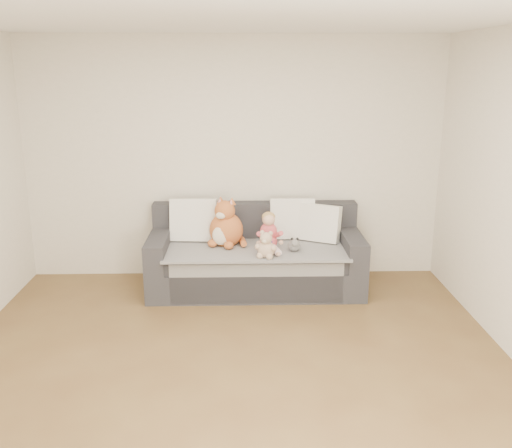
% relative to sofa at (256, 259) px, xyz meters
% --- Properties ---
extents(room_shell, '(5.00, 5.00, 5.00)m').
position_rel_sofa_xyz_m(room_shell, '(-0.22, -1.64, 0.99)').
color(room_shell, brown).
rests_on(room_shell, ground).
extents(sofa, '(2.20, 0.94, 0.85)m').
position_rel_sofa_xyz_m(sofa, '(0.00, 0.00, 0.00)').
color(sofa, '#27272B').
rests_on(sofa, ground).
extents(cushion_left, '(0.50, 0.25, 0.46)m').
position_rel_sofa_xyz_m(cushion_left, '(-0.65, 0.18, 0.39)').
color(cushion_left, silver).
rests_on(cushion_left, sofa).
extents(cushion_right_back, '(0.48, 0.22, 0.45)m').
position_rel_sofa_xyz_m(cushion_right_back, '(0.40, 0.23, 0.38)').
color(cushion_right_back, silver).
rests_on(cushion_right_back, sofa).
extents(cushion_right_front, '(0.47, 0.36, 0.41)m').
position_rel_sofa_xyz_m(cushion_right_front, '(0.69, 0.12, 0.36)').
color(cushion_right_front, silver).
rests_on(cushion_right_front, sofa).
extents(toddler, '(0.28, 0.39, 0.39)m').
position_rel_sofa_xyz_m(toddler, '(0.13, -0.15, 0.33)').
color(toddler, '#D64B54').
rests_on(toddler, sofa).
extents(plush_cat, '(0.41, 0.37, 0.54)m').
position_rel_sofa_xyz_m(plush_cat, '(-0.31, -0.00, 0.36)').
color(plush_cat, '#BA6629').
rests_on(plush_cat, sofa).
extents(teddy_bear, '(0.21, 0.17, 0.28)m').
position_rel_sofa_xyz_m(teddy_bear, '(0.09, -0.41, 0.27)').
color(teddy_bear, tan).
rests_on(teddy_bear, sofa).
extents(plush_cow, '(0.13, 0.20, 0.16)m').
position_rel_sofa_xyz_m(plush_cow, '(0.38, -0.22, 0.23)').
color(plush_cow, white).
rests_on(plush_cow, sofa).
extents(sippy_cup, '(0.11, 0.09, 0.12)m').
position_rel_sofa_xyz_m(sippy_cup, '(0.14, -0.17, 0.23)').
color(sippy_cup, '#543796').
rests_on(sippy_cup, sofa).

